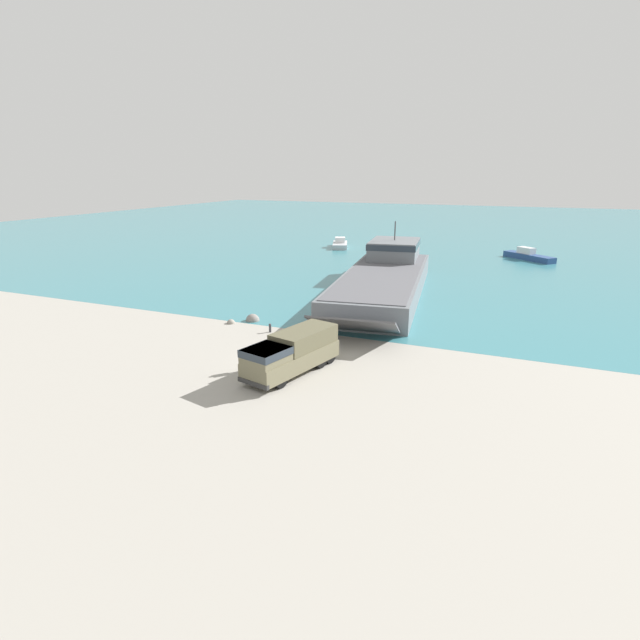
{
  "coord_description": "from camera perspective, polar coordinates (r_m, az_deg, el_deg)",
  "views": [
    {
      "loc": [
        16.09,
        -30.25,
        13.38
      ],
      "look_at": [
        1.5,
        4.3,
        2.2
      ],
      "focal_mm": 28.0,
      "sensor_mm": 36.0,
      "label": 1
    }
  ],
  "objects": [
    {
      "name": "ground_plane",
      "position": [
        36.78,
        -4.79,
        -4.8
      ],
      "size": [
        240.0,
        240.0,
        0.0
      ],
      "primitive_type": "plane",
      "color": "#9E998E"
    },
    {
      "name": "water_surface",
      "position": [
        129.42,
        15.87,
        10.05
      ],
      "size": [
        240.0,
        180.0,
        0.01
      ],
      "primitive_type": "cube",
      "color": "teal",
      "rests_on": "ground_plane"
    },
    {
      "name": "landing_craft",
      "position": [
        58.5,
        7.45,
        5.01
      ],
      "size": [
        12.4,
        34.2,
        7.29
      ],
      "rotation": [
        0.0,
        0.0,
        0.14
      ],
      "color": "slate",
      "rests_on": "ground_plane"
    },
    {
      "name": "military_truck",
      "position": [
        34.31,
        -3.28,
        -3.67
      ],
      "size": [
        4.33,
        8.25,
        2.79
      ],
      "rotation": [
        0.0,
        0.0,
        -1.81
      ],
      "color": "#6B664C",
      "rests_on": "ground_plane"
    },
    {
      "name": "soldier_on_ramp",
      "position": [
        35.07,
        -8.53,
        -4.27
      ],
      "size": [
        0.5,
        0.41,
        1.73
      ],
      "rotation": [
        0.0,
        0.0,
        1.11
      ],
      "color": "#566042",
      "rests_on": "ground_plane"
    },
    {
      "name": "moored_boat_a",
      "position": [
        85.99,
        22.71,
        6.79
      ],
      "size": [
        7.94,
        7.28,
        1.88
      ],
      "rotation": [
        0.0,
        0.0,
        3.99
      ],
      "color": "navy",
      "rests_on": "ground_plane"
    },
    {
      "name": "moored_boat_b",
      "position": [
        92.68,
        2.3,
        8.66
      ],
      "size": [
        4.71,
        7.29,
        1.81
      ],
      "rotation": [
        0.0,
        0.0,
        3.49
      ],
      "color": "#B7BABF",
      "rests_on": "ground_plane"
    },
    {
      "name": "mooring_bollard",
      "position": [
        43.4,
        -5.73,
        -0.85
      ],
      "size": [
        0.24,
        0.24,
        0.78
      ],
      "color": "#333338",
      "rests_on": "ground_plane"
    },
    {
      "name": "shoreline_rock_a",
      "position": [
        47.06,
        -7.7,
        -0.08
      ],
      "size": [
        1.29,
        1.29,
        1.29
      ],
      "primitive_type": "sphere",
      "color": "gray",
      "rests_on": "ground_plane"
    },
    {
      "name": "shoreline_rock_b",
      "position": [
        46.55,
        -10.14,
        -0.37
      ],
      "size": [
        0.76,
        0.76,
        0.76
      ],
      "primitive_type": "sphere",
      "color": "gray",
      "rests_on": "ground_plane"
    }
  ]
}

